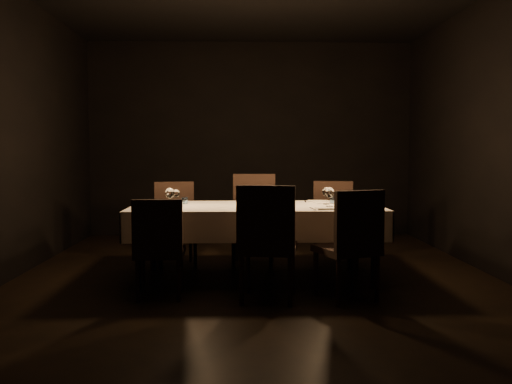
{
  "coord_description": "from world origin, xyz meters",
  "views": [
    {
      "loc": [
        -0.16,
        -5.48,
        1.31
      ],
      "look_at": [
        0.0,
        0.0,
        0.9
      ],
      "focal_mm": 38.0,
      "sensor_mm": 36.0,
      "label": 1
    }
  ],
  "objects_px": {
    "chair_far_left": "(175,219)",
    "chair_near_left": "(159,244)",
    "chair_near_center": "(267,239)",
    "chair_near_right": "(352,240)",
    "dining_table": "(256,213)",
    "chair_far_center": "(254,215)",
    "chair_far_right": "(333,219)"
  },
  "relations": [
    {
      "from": "chair_near_center",
      "to": "chair_near_right",
      "type": "xyz_separation_m",
      "value": [
        0.74,
        0.02,
        -0.02
      ]
    },
    {
      "from": "chair_near_center",
      "to": "chair_far_left",
      "type": "relative_size",
      "value": 1.07
    },
    {
      "from": "chair_near_right",
      "to": "dining_table",
      "type": "bearing_deg",
      "value": -66.6
    },
    {
      "from": "chair_near_center",
      "to": "chair_near_right",
      "type": "distance_m",
      "value": 0.74
    },
    {
      "from": "chair_near_left",
      "to": "chair_near_center",
      "type": "xyz_separation_m",
      "value": [
        0.95,
        -0.13,
        0.06
      ]
    },
    {
      "from": "chair_near_center",
      "to": "chair_far_left",
      "type": "xyz_separation_m",
      "value": [
        -0.98,
        1.62,
        -0.03
      ]
    },
    {
      "from": "chair_near_center",
      "to": "chair_far_right",
      "type": "height_order",
      "value": "chair_near_center"
    },
    {
      "from": "dining_table",
      "to": "chair_far_left",
      "type": "relative_size",
      "value": 2.63
    },
    {
      "from": "dining_table",
      "to": "chair_far_right",
      "type": "height_order",
      "value": "chair_far_right"
    },
    {
      "from": "chair_near_center",
      "to": "chair_near_left",
      "type": "bearing_deg",
      "value": 0.55
    },
    {
      "from": "chair_near_left",
      "to": "chair_near_center",
      "type": "relative_size",
      "value": 0.88
    },
    {
      "from": "chair_near_center",
      "to": "chair_far_right",
      "type": "xyz_separation_m",
      "value": [
        0.85,
        1.62,
        -0.03
      ]
    },
    {
      "from": "chair_far_left",
      "to": "chair_near_center",
      "type": "bearing_deg",
      "value": -71.52
    },
    {
      "from": "chair_near_left",
      "to": "chair_far_left",
      "type": "distance_m",
      "value": 1.49
    },
    {
      "from": "chair_far_left",
      "to": "chair_far_center",
      "type": "bearing_deg",
      "value": -8.77
    },
    {
      "from": "dining_table",
      "to": "chair_near_right",
      "type": "bearing_deg",
      "value": -46.26
    },
    {
      "from": "dining_table",
      "to": "chair_near_left",
      "type": "bearing_deg",
      "value": -140.06
    },
    {
      "from": "chair_far_left",
      "to": "chair_far_right",
      "type": "relative_size",
      "value": 1.0
    },
    {
      "from": "dining_table",
      "to": "chair_far_center",
      "type": "bearing_deg",
      "value": 90.3
    },
    {
      "from": "dining_table",
      "to": "chair_near_left",
      "type": "xyz_separation_m",
      "value": [
        -0.88,
        -0.74,
        -0.19
      ]
    },
    {
      "from": "chair_near_right",
      "to": "chair_far_left",
      "type": "height_order",
      "value": "chair_near_right"
    },
    {
      "from": "chair_far_left",
      "to": "chair_far_right",
      "type": "height_order",
      "value": "chair_far_right"
    },
    {
      "from": "chair_near_right",
      "to": "chair_far_left",
      "type": "relative_size",
      "value": 1.03
    },
    {
      "from": "chair_near_center",
      "to": "chair_far_right",
      "type": "bearing_deg",
      "value": -109.43
    },
    {
      "from": "chair_far_center",
      "to": "dining_table",
      "type": "bearing_deg",
      "value": -85.17
    },
    {
      "from": "chair_near_left",
      "to": "chair_far_center",
      "type": "bearing_deg",
      "value": -121.59
    },
    {
      "from": "chair_near_left",
      "to": "chair_far_left",
      "type": "xyz_separation_m",
      "value": [
        -0.03,
        1.49,
        0.03
      ]
    },
    {
      "from": "chair_far_left",
      "to": "chair_near_left",
      "type": "bearing_deg",
      "value": -101.52
    },
    {
      "from": "chair_near_right",
      "to": "chair_far_right",
      "type": "relative_size",
      "value": 1.02
    },
    {
      "from": "dining_table",
      "to": "chair_far_center",
      "type": "relative_size",
      "value": 2.41
    },
    {
      "from": "chair_near_left",
      "to": "chair_far_center",
      "type": "height_order",
      "value": "chair_far_center"
    },
    {
      "from": "dining_table",
      "to": "chair_far_center",
      "type": "distance_m",
      "value": 0.83
    }
  ]
}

